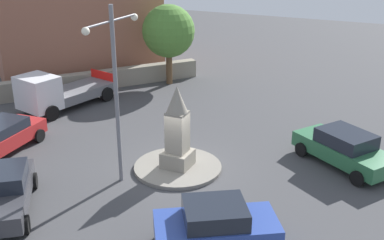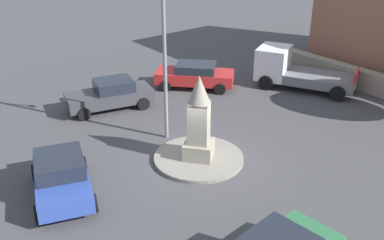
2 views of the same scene
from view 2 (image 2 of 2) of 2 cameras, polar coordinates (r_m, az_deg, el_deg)
name	(u,v)px [view 2 (image 2 of 2)]	position (r m, az deg, el deg)	size (l,w,h in m)	color
ground_plane	(199,160)	(18.48, 0.86, -5.11)	(80.00, 80.00, 0.00)	#424244
traffic_island	(199,158)	(18.44, 0.86, -4.90)	(3.72, 3.72, 0.15)	gray
monument	(199,122)	(17.65, 0.90, -0.22)	(1.16, 1.16, 3.53)	gray
streetlamp	(164,46)	(18.67, -3.56, 9.42)	(3.36, 0.28, 7.01)	slate
car_red_far_side	(195,75)	(25.66, 0.40, 5.80)	(4.53, 2.22, 1.43)	#B22323
car_blue_parked_left	(61,176)	(16.61, -16.46, -6.88)	(3.60, 4.25, 1.56)	#2D479E
car_dark_grey_approaching	(111,94)	(23.23, -10.40, 3.25)	(4.49, 3.97, 1.54)	#38383D
truck_white_near_island	(293,70)	(26.31, 12.86, 6.27)	(5.85, 3.39, 2.23)	silver
stone_boundary_wall	(367,81)	(27.09, 21.54, 4.65)	(13.78, 0.70, 1.15)	gray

